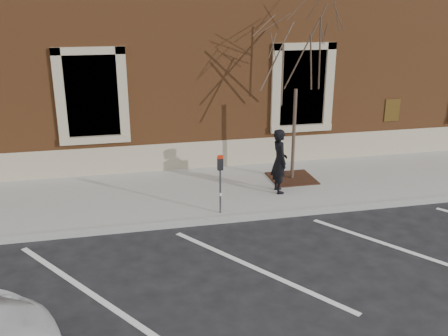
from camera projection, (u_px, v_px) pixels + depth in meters
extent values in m
plane|color=#28282B|center=(230.00, 221.00, 11.57)|extent=(120.00, 120.00, 0.00)
cube|color=#A7A49D|center=(215.00, 191.00, 13.16)|extent=(40.00, 3.50, 0.15)
cube|color=#9E9E99|center=(230.00, 219.00, 11.50)|extent=(40.00, 0.12, 0.15)
cube|color=brown|center=(180.00, 25.00, 17.43)|extent=(40.00, 8.50, 8.00)
cube|color=tan|center=(202.00, 154.00, 14.65)|extent=(40.00, 0.06, 0.80)
cube|color=black|center=(92.00, 95.00, 13.55)|extent=(1.40, 0.30, 2.20)
cube|color=tan|center=(96.00, 139.00, 13.78)|extent=(1.90, 0.20, 0.20)
cube|color=black|center=(300.00, 87.00, 14.78)|extent=(1.40, 0.30, 2.20)
cube|color=tan|center=(301.00, 128.00, 15.01)|extent=(1.90, 0.20, 0.20)
imported|color=black|center=(279.00, 161.00, 12.65)|extent=(0.40, 0.61, 1.66)
cylinder|color=#595B60|center=(220.00, 192.00, 11.47)|extent=(0.05, 0.05, 1.06)
cube|color=black|center=(220.00, 164.00, 11.26)|extent=(0.13, 0.10, 0.28)
cube|color=red|center=(220.00, 157.00, 11.20)|extent=(0.12, 0.09, 0.06)
cube|color=white|center=(221.00, 195.00, 11.45)|extent=(0.05, 0.00, 0.07)
cube|color=#3D2013|center=(292.00, 178.00, 13.83)|extent=(1.20, 1.20, 0.03)
cylinder|color=#4E3F2F|center=(294.00, 135.00, 13.43)|extent=(0.09, 0.09, 2.50)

